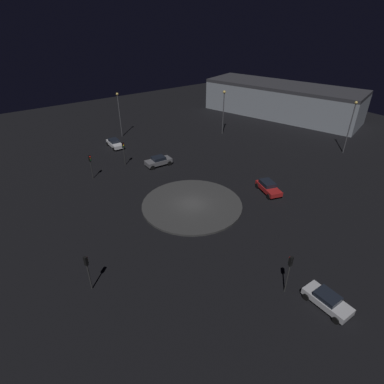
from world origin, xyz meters
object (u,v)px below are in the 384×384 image
object	(u,v)px
car_grey	(158,161)
car_silver	(327,300)
traffic_light_west	(87,266)
streetlamp_north	(119,110)
store_building	(281,100)
car_white	(115,143)
traffic_light_north	(124,149)
traffic_light_northwest	(90,162)
car_red	(268,187)
traffic_light_south	(289,267)
streetlamp_northeast	(224,105)
streetlamp_east	(351,121)

from	to	relation	value
car_grey	car_silver	bearing A→B (deg)	-91.36
traffic_light_west	streetlamp_north	xyz separation A→B (m)	(18.80, 34.55, 2.58)
streetlamp_north	store_building	size ratio (longest dim) A/B	0.23
car_white	streetlamp_north	bearing A→B (deg)	143.73
traffic_light_north	store_building	distance (m)	41.92
store_building	traffic_light_northwest	bearing A→B (deg)	79.30
car_red	traffic_light_south	size ratio (longest dim) A/B	1.14
car_grey	traffic_light_south	bearing A→B (deg)	-94.98
car_grey	streetlamp_north	world-z (taller)	streetlamp_north
traffic_light_west	store_building	size ratio (longest dim) A/B	0.10
streetlamp_north	car_red	bearing A→B (deg)	-77.42
car_red	traffic_light_west	distance (m)	26.13
car_silver	traffic_light_north	bearing A→B (deg)	3.74
traffic_light_northwest	streetlamp_northeast	distance (m)	28.72
traffic_light_northwest	car_red	bearing A→B (deg)	17.64
car_silver	traffic_light_west	world-z (taller)	traffic_light_west
car_grey	traffic_light_south	distance (m)	29.46
car_red	traffic_light_north	xyz separation A→B (m)	(-12.31, 19.36, 2.01)
car_silver	car_white	bearing A→B (deg)	0.84
streetlamp_northeast	streetlamp_north	bearing A→B (deg)	149.02
car_red	streetlamp_northeast	xyz separation A→B (m)	(10.13, 21.55, 4.96)
traffic_light_south	streetlamp_north	bearing A→B (deg)	-0.90
car_silver	traffic_light_west	distance (m)	20.63
car_red	car_silver	world-z (taller)	car_red
traffic_light_north	streetlamp_east	xyz separation A→B (m)	(33.40, -17.69, 2.86)
car_silver	traffic_light_northwest	xyz separation A→B (m)	(-7.78, 34.05, 1.99)
traffic_light_northwest	store_building	xyz separation A→B (m)	(47.62, 5.32, 0.89)
car_white	store_building	size ratio (longest dim) A/B	0.12
car_white	streetlamp_north	distance (m)	7.17
streetlamp_northeast	store_building	distance (m)	19.49
car_red	streetlamp_northeast	distance (m)	24.33
traffic_light_northwest	traffic_light_south	size ratio (longest dim) A/B	0.92
car_silver	traffic_light_north	world-z (taller)	traffic_light_north
car_white	store_building	xyz separation A→B (m)	(39.96, -4.28, 2.82)
traffic_light_south	store_building	size ratio (longest dim) A/B	0.11
traffic_light_west	streetlamp_northeast	world-z (taller)	streetlamp_northeast
car_grey	car_silver	size ratio (longest dim) A/B	1.07
car_silver	streetlamp_north	xyz separation A→B (m)	(3.30, 48.01, 4.61)
traffic_light_south	streetlamp_east	world-z (taller)	streetlamp_east
traffic_light_west	traffic_light_south	size ratio (longest dim) A/B	0.93
traffic_light_south	traffic_light_north	world-z (taller)	traffic_light_south
car_white	traffic_light_northwest	world-z (taller)	traffic_light_northwest
car_grey	traffic_light_northwest	bearing A→B (deg)	172.74
streetlamp_east	traffic_light_north	bearing A→B (deg)	152.10
traffic_light_west	traffic_light_northwest	xyz separation A→B (m)	(7.72, 20.59, -0.04)
car_grey	streetlamp_east	size ratio (longest dim) A/B	0.48
traffic_light_north	streetlamp_east	size ratio (longest dim) A/B	0.43
streetlamp_east	car_grey	bearing A→B (deg)	153.59
traffic_light_west	traffic_light_northwest	bearing A→B (deg)	48.24
car_white	traffic_light_west	world-z (taller)	traffic_light_west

